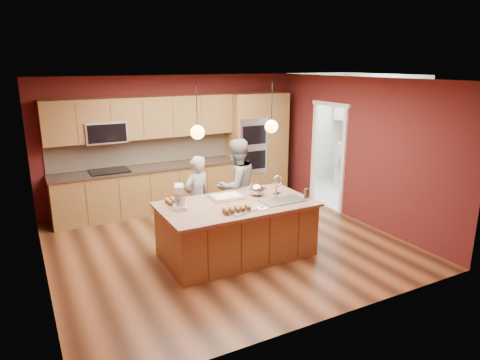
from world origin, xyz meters
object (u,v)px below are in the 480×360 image
person_right (236,186)px  person_left (197,198)px  island (237,229)px  stand_mixer (180,199)px  mixing_bowl (257,190)px

person_right → person_left: bearing=-11.9°
island → person_right: 1.10m
person_right → stand_mixer: person_right is taller
person_left → mixing_bowl: size_ratio=6.08×
island → person_right: (0.46, 0.91, 0.40)m
island → stand_mixer: 1.05m
stand_mixer → person_right: bearing=46.3°
island → person_left: bearing=107.8°
island → person_left: (-0.29, 0.91, 0.28)m
person_right → mixing_bowl: person_right is taller
island → person_left: size_ratio=1.61×
person_left → stand_mixer: bearing=33.7°
island → person_right: person_right is taller
person_right → stand_mixer: 1.53m
person_right → mixing_bowl: bearing=78.5°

